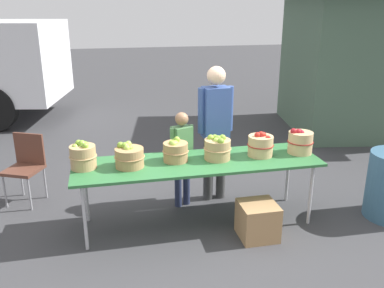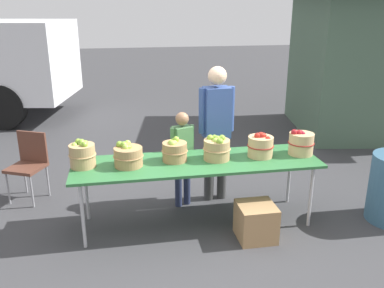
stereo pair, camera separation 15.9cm
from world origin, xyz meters
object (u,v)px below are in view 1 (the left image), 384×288
Objects in this scene: market_table at (198,164)px; apple_basket_green_2 at (175,151)px; apple_basket_green_3 at (217,148)px; apple_basket_red_0 at (261,145)px; apple_basket_red_1 at (300,142)px; produce_crate at (258,220)px; vendor_adult at (215,124)px; folding_chair at (26,163)px; apple_basket_green_1 at (129,156)px; apple_basket_green_0 at (83,156)px; child_customer at (182,152)px.

apple_basket_green_2 is (-0.24, 0.06, 0.15)m from market_table.
apple_basket_green_3 is 1.02× the size of apple_basket_red_0.
apple_basket_green_3 is at bearing 179.89° from apple_basket_red_0.
apple_basket_red_1 is 0.77× the size of produce_crate.
market_table is at bearing -179.32° from apple_basket_red_1.
produce_crate is (-0.18, -0.47, -0.68)m from apple_basket_red_0.
apple_basket_green_2 is 0.79m from vendor_adult.
apple_basket_green_2 is 0.47m from apple_basket_green_3.
apple_basket_green_1 is at bearing -14.21° from folding_chair.
vendor_adult reaches higher than apple_basket_green_1.
market_table is at bearing -0.50° from apple_basket_green_1.
market_table is 8.95× the size of apple_basket_red_1.
apple_basket_green_2 is 0.96× the size of apple_basket_red_0.
vendor_adult reaches higher than apple_basket_red_0.
apple_basket_red_1 reaches higher than apple_basket_green_1.
apple_basket_green_0 is at bearing 179.78° from apple_basket_green_2.
apple_basket_green_1 is at bearing 22.21° from vendor_adult.
apple_basket_red_1 is at bearing -1.27° from apple_basket_red_0.
apple_basket_red_1 is at bearing -0.67° from apple_basket_green_3.
produce_crate is at bearing -32.68° from apple_basket_green_2.
apple_basket_green_0 is 1.04× the size of apple_basket_green_2.
child_customer is (0.15, 0.40, -0.16)m from apple_basket_green_2.
produce_crate is (1.30, -0.45, -0.67)m from apple_basket_green_1.
apple_basket_green_0 is 0.77× the size of produce_crate.
apple_basket_green_3 is 0.36× the size of folding_chair.
apple_basket_green_2 is 0.24× the size of child_customer.
child_customer is 3.06× the size of produce_crate.
apple_basket_green_1 is at bearing 160.85° from produce_crate.
apple_basket_green_3 reaches higher than apple_basket_green_1.
vendor_adult reaches higher than apple_basket_green_3.
apple_basket_green_1 is 0.19× the size of vendor_adult.
apple_basket_green_1 is 0.51m from apple_basket_green_2.
vendor_adult is at bearing 17.76° from apple_basket_green_0.
apple_basket_green_0 is at bearing 178.72° from apple_basket_red_0.
apple_basket_green_1 is 1.06× the size of apple_basket_red_1.
folding_chair is at bearing -15.81° from vendor_adult.
apple_basket_red_1 is (1.95, 0.01, 0.02)m from apple_basket_green_1.
market_table is 9.01× the size of apple_basket_green_0.
apple_basket_green_3 is (1.44, -0.04, -0.01)m from apple_basket_green_0.
produce_crate is at bearing 96.30° from vendor_adult.
apple_basket_green_3 is at bearing -4.74° from apple_basket_green_2.
apple_basket_green_0 reaches higher than apple_basket_green_2.
apple_basket_red_0 is (1.95, -0.04, -0.01)m from apple_basket_green_0.
apple_basket_red_0 is (0.73, 0.02, 0.17)m from market_table.
apple_basket_green_3 is (0.46, -0.04, 0.01)m from apple_basket_green_2.
child_customer is at bearing 125.45° from produce_crate.
market_table is at bearing -2.06° from folding_chair.
vendor_adult is at bearing 27.26° from apple_basket_green_1.
apple_basket_red_0 reaches higher than folding_chair.
apple_basket_green_2 is (0.98, -0.00, -0.02)m from apple_basket_green_0.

